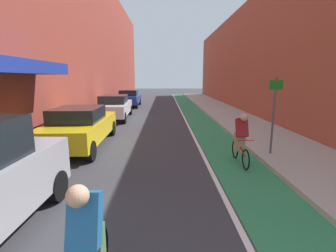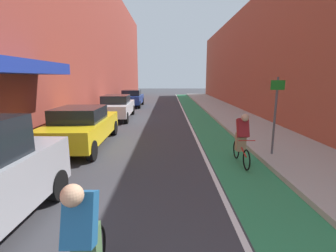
% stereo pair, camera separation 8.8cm
% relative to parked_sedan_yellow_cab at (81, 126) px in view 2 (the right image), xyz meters
% --- Properties ---
extents(ground_plane, '(91.03, 91.03, 0.00)m').
position_rel_parked_sedan_yellow_cab_xyz_m(ground_plane, '(2.59, 6.70, -0.79)').
color(ground_plane, '#38383D').
extents(bike_lane_paint, '(1.60, 41.38, 0.00)m').
position_rel_parked_sedan_yellow_cab_xyz_m(bike_lane_paint, '(5.43, 8.70, -0.79)').
color(bike_lane_paint, '#2D8451').
rests_on(bike_lane_paint, ground).
extents(lane_divider_stripe, '(0.12, 41.38, 0.00)m').
position_rel_parked_sedan_yellow_cab_xyz_m(lane_divider_stripe, '(4.53, 8.70, -0.79)').
color(lane_divider_stripe, white).
rests_on(lane_divider_stripe, ground).
extents(sidewalk_right, '(2.96, 41.38, 0.14)m').
position_rel_parked_sedan_yellow_cab_xyz_m(sidewalk_right, '(7.71, 8.70, -0.72)').
color(sidewalk_right, '#A8A59E').
rests_on(sidewalk_right, ground).
extents(building_facade_left, '(4.15, 41.38, 10.29)m').
position_rel_parked_sedan_yellow_cab_xyz_m(building_facade_left, '(-2.85, 8.68, 4.36)').
color(building_facade_left, brown).
rests_on(building_facade_left, ground).
extents(building_facade_right, '(2.40, 37.38, 8.07)m').
position_rel_parked_sedan_yellow_cab_xyz_m(building_facade_right, '(10.39, 10.70, 3.25)').
color(building_facade_right, '#9E4C38').
rests_on(building_facade_right, ground).
extents(parked_sedan_yellow_cab, '(1.98, 4.73, 1.53)m').
position_rel_parked_sedan_yellow_cab_xyz_m(parked_sedan_yellow_cab, '(0.00, 0.00, 0.00)').
color(parked_sedan_yellow_cab, yellow).
rests_on(parked_sedan_yellow_cab, ground).
extents(parked_sedan_white, '(1.98, 4.72, 1.53)m').
position_rel_parked_sedan_yellow_cab_xyz_m(parked_sedan_white, '(0.00, 6.48, -0.00)').
color(parked_sedan_white, silver).
rests_on(parked_sedan_white, ground).
extents(parked_sedan_blue, '(1.85, 4.26, 1.53)m').
position_rel_parked_sedan_yellow_cab_xyz_m(parked_sedan_blue, '(-0.00, 13.28, -0.00)').
color(parked_sedan_blue, navy).
rests_on(parked_sedan_blue, ground).
extents(cyclist_lead, '(0.48, 1.72, 1.62)m').
position_rel_parked_sedan_yellow_cab_xyz_m(cyclist_lead, '(2.38, -6.85, 0.06)').
color(cyclist_lead, black).
rests_on(cyclist_lead, ground).
extents(cyclist_mid, '(0.48, 1.65, 1.58)m').
position_rel_parked_sedan_yellow_cab_xyz_m(cyclist_mid, '(5.54, -1.99, 0.05)').
color(cyclist_mid, black).
rests_on(cyclist_mid, ground).
extents(street_sign_post, '(0.44, 0.07, 2.49)m').
position_rel_parked_sedan_yellow_cab_xyz_m(street_sign_post, '(6.73, -1.45, 0.84)').
color(street_sign_post, '#4C4C51').
rests_on(street_sign_post, sidewalk_right).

